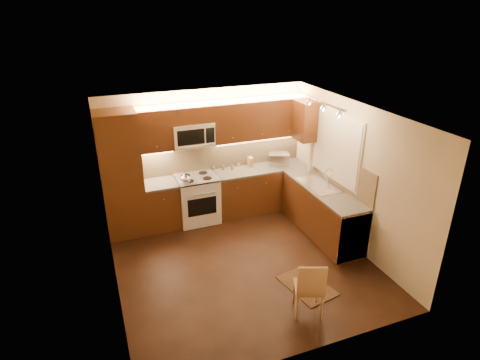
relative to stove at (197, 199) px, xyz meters
name	(u,v)px	position (x,y,z in m)	size (l,w,h in m)	color
floor	(244,263)	(0.30, -1.68, -0.46)	(4.00, 4.00, 0.01)	black
ceiling	(244,115)	(0.30, -1.68, 2.04)	(4.00, 4.00, 0.01)	beige
wall_back	(206,153)	(0.30, 0.32, 0.79)	(4.00, 0.01, 2.50)	beige
wall_front	(310,269)	(0.30, -3.67, 0.79)	(4.00, 0.01, 2.50)	beige
wall_left	(108,218)	(-1.70, -1.68, 0.79)	(0.01, 4.00, 2.50)	beige
wall_right	(354,176)	(2.30, -1.68, 0.79)	(0.01, 4.00, 2.50)	beige
pantry	(121,175)	(-1.35, 0.02, 0.69)	(0.70, 0.60, 2.30)	#46250F
base_cab_back_left	(162,206)	(-0.69, 0.02, -0.03)	(0.62, 0.60, 0.86)	#46250F
counter_back_left	(160,184)	(-0.69, 0.02, 0.42)	(0.62, 0.60, 0.04)	#363431
base_cab_back_right	(260,189)	(1.34, 0.02, -0.03)	(1.92, 0.60, 0.86)	#46250F
counter_back_right	(261,169)	(1.34, 0.02, 0.42)	(1.92, 0.60, 0.04)	#363431
base_cab_right	(322,212)	(2.00, -1.28, -0.03)	(0.60, 2.00, 0.86)	#46250F
counter_right	(324,189)	(2.00, -1.28, 0.42)	(0.60, 2.00, 0.04)	#363431
dishwasher	(344,230)	(2.00, -1.98, -0.03)	(0.58, 0.60, 0.84)	silver
backsplash_back	(223,153)	(0.65, 0.31, 0.74)	(3.30, 0.02, 0.60)	tan
backsplash_right	(339,171)	(2.29, -1.28, 0.74)	(0.02, 2.00, 0.60)	tan
upper_cab_back_left	(154,130)	(-0.69, 0.15, 1.42)	(0.62, 0.35, 0.75)	#46250F
upper_cab_back_right	(259,119)	(1.34, 0.15, 1.42)	(1.92, 0.35, 0.75)	#46250F
upper_cab_bridge	(191,114)	(0.00, 0.15, 1.63)	(0.76, 0.35, 0.31)	#46250F
upper_cab_right_corner	(306,121)	(2.12, -0.28, 1.42)	(0.35, 0.50, 0.75)	#46250F
stove	(197,199)	(0.00, 0.00, 0.00)	(0.76, 0.65, 0.92)	silver
microwave	(193,134)	(0.00, 0.14, 1.26)	(0.76, 0.38, 0.44)	silver
window_frame	(337,147)	(2.29, -1.12, 1.14)	(0.03, 1.44, 1.24)	silver
window_blinds	(336,147)	(2.27, -1.12, 1.14)	(0.02, 1.36, 1.16)	silver
sink	(320,181)	(2.00, -1.12, 0.52)	(0.52, 0.86, 0.15)	silver
faucet	(329,176)	(2.18, -1.12, 0.59)	(0.20, 0.04, 0.30)	silver
track_light_bar	(324,103)	(1.85, -1.27, 2.00)	(0.04, 1.20, 0.03)	silver
kettle	(185,178)	(-0.27, -0.21, 0.56)	(0.18, 0.18, 0.21)	silver
toaster_oven	(279,159)	(1.76, 0.07, 0.56)	(0.40, 0.30, 0.24)	silver
knife_block	(250,162)	(1.18, 0.18, 0.54)	(0.09, 0.14, 0.19)	#996E45
spice_jar_a	(214,167)	(0.44, 0.26, 0.49)	(0.05, 0.05, 0.10)	silver
spice_jar_b	(223,168)	(0.61, 0.21, 0.48)	(0.05, 0.05, 0.09)	brown
spice_jar_c	(238,164)	(0.95, 0.26, 0.48)	(0.04, 0.04, 0.09)	silver
spice_jar_d	(232,167)	(0.77, 0.14, 0.49)	(0.04, 0.04, 0.10)	#9B552E
soap_bottle	(310,167)	(2.17, -0.50, 0.54)	(0.09, 0.09, 0.20)	#B1B0B4
rug	(307,286)	(0.98, -2.58, -0.45)	(0.56, 0.84, 0.01)	black
dining_chair	(309,286)	(0.71, -3.04, -0.03)	(0.38, 0.38, 0.86)	#996E45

